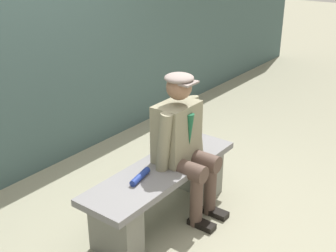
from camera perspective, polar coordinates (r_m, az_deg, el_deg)
The scene contains 5 objects.
ground_plane at distance 3.91m, azimuth -0.73°, elevation -11.86°, with size 30.00×30.00×0.00m, color gray.
bench at distance 3.74m, azimuth -0.75°, elevation -7.92°, with size 1.57×0.48×0.50m.
seated_man at distance 3.66m, azimuth 2.01°, elevation -1.80°, with size 0.56×0.60×1.27m.
rolled_magazine at distance 3.47m, azimuth -3.67°, elevation -6.62°, with size 0.05×0.05×0.25m, color navy.
stadium_wall at distance 4.56m, azimuth -17.67°, elevation 7.39°, with size 12.00×0.24×2.17m, color #3F5755.
Camera 1 is at (2.52, 1.96, 2.25)m, focal length 46.59 mm.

